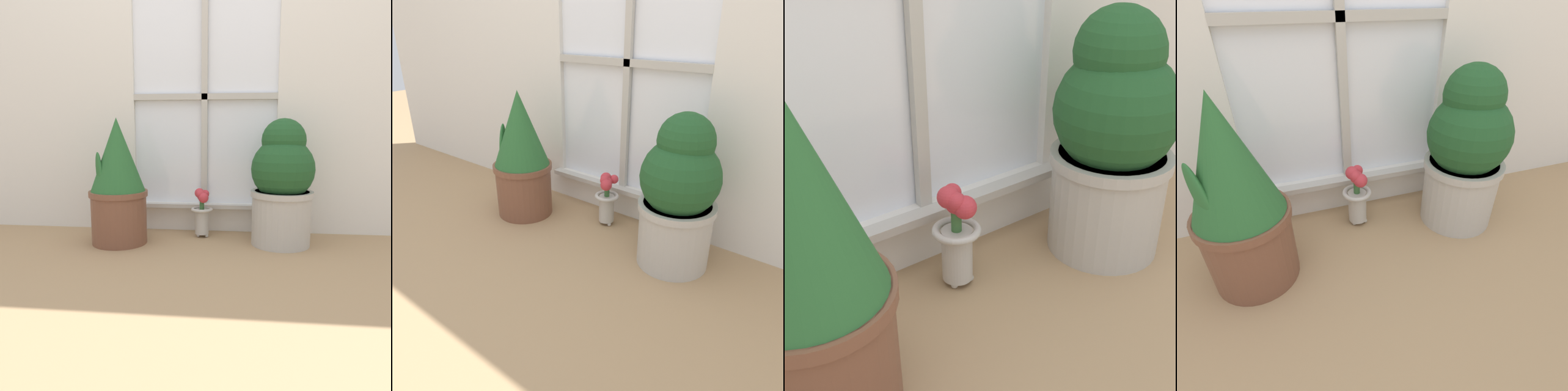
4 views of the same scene
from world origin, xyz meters
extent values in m
plane|color=tan|center=(0.00, 0.00, 0.00)|extent=(10.00, 10.00, 0.00)
cube|color=silver|center=(0.00, 0.57, 0.09)|extent=(0.86, 0.05, 0.17)
cube|color=#BCB7AD|center=(0.00, 0.52, 0.16)|extent=(0.92, 0.06, 0.02)
cylinder|color=brown|center=(-0.44, 0.22, 0.15)|extent=(0.30, 0.30, 0.30)
cylinder|color=brown|center=(-0.44, 0.22, 0.28)|extent=(0.32, 0.32, 0.03)
cylinder|color=#38281E|center=(-0.44, 0.22, 0.29)|extent=(0.28, 0.28, 0.01)
cone|color=#28602D|center=(-0.44, 0.22, 0.49)|extent=(0.30, 0.30, 0.39)
cylinder|color=#B7B2A8|center=(0.44, 0.29, 0.15)|extent=(0.32, 0.32, 0.30)
cylinder|color=#B7B2A8|center=(0.44, 0.29, 0.28)|extent=(0.34, 0.34, 0.03)
cylinder|color=#38281E|center=(0.44, 0.29, 0.29)|extent=(0.29, 0.29, 0.01)
sphere|color=#1E4C23|center=(0.44, 0.29, 0.42)|extent=(0.34, 0.34, 0.34)
sphere|color=#1E4C23|center=(0.45, 0.31, 0.57)|extent=(0.24, 0.24, 0.24)
ellipsoid|color=#1E4C23|center=(0.38, 0.37, 0.40)|extent=(0.20, 0.16, 0.22)
sphere|color=#BCB7AD|center=(0.00, 0.43, 0.01)|extent=(0.02, 0.02, 0.02)
sphere|color=#BCB7AD|center=(-0.02, 0.39, 0.01)|extent=(0.02, 0.02, 0.02)
sphere|color=#BCB7AD|center=(0.03, 0.39, 0.01)|extent=(0.02, 0.02, 0.02)
cylinder|color=#BCB7AD|center=(0.00, 0.40, 0.09)|extent=(0.08, 0.08, 0.15)
torus|color=#BCB7AD|center=(0.00, 0.40, 0.16)|extent=(0.13, 0.13, 0.02)
cylinder|color=#386633|center=(0.00, 0.40, 0.20)|extent=(0.03, 0.03, 0.08)
sphere|color=#C6333D|center=(0.00, 0.40, 0.24)|extent=(0.06, 0.06, 0.06)
sphere|color=#C6333D|center=(0.02, 0.44, 0.25)|extent=(0.05, 0.05, 0.05)
sphere|color=#C6333D|center=(-0.02, 0.41, 0.26)|extent=(0.06, 0.06, 0.06)
sphere|color=#C6333D|center=(-0.01, 0.39, 0.26)|extent=(0.05, 0.05, 0.05)
sphere|color=#C6333D|center=(0.01, 0.38, 0.24)|extent=(0.06, 0.06, 0.06)
camera|label=1|loc=(0.20, -1.78, 0.62)|focal=35.00mm
camera|label=2|loc=(1.05, -1.10, 1.01)|focal=35.00mm
camera|label=3|loc=(-0.67, -0.57, 0.90)|focal=50.00mm
camera|label=4|loc=(-0.29, -0.67, 0.91)|focal=28.00mm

